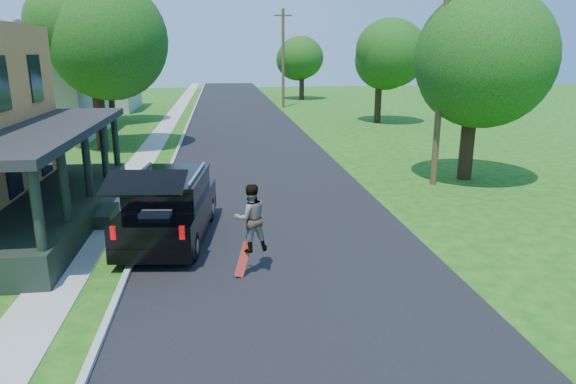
{
  "coord_description": "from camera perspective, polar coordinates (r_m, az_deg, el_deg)",
  "views": [
    {
      "loc": [
        -1.64,
        -10.26,
        5.32
      ],
      "look_at": [
        0.11,
        3.0,
        1.64
      ],
      "focal_mm": 32.0,
      "sensor_mm": 36.0,
      "label": 1
    }
  ],
  "objects": [
    {
      "name": "utility_pole_far",
      "position": [
        50.56,
        -0.55,
        14.72
      ],
      "size": [
        1.68,
        0.3,
        9.16
      ],
      "rotation": [
        0.0,
        0.0,
        0.09
      ],
      "color": "#463420",
      "rests_on": "ground"
    },
    {
      "name": "curb",
      "position": [
        30.81,
        -11.92,
        5.12
      ],
      "size": [
        0.15,
        120.0,
        0.12
      ],
      "primitive_type": "cube",
      "color": "#A5A6A1",
      "rests_on": "ground"
    },
    {
      "name": "tree_right_near",
      "position": [
        22.77,
        19.93,
        13.74
      ],
      "size": [
        5.6,
        5.36,
        7.83
      ],
      "rotation": [
        0.0,
        0.0,
        0.06
      ],
      "color": "black",
      "rests_on": "ground"
    },
    {
      "name": "neighbor_house_mid",
      "position": [
        36.27,
        -27.22,
        11.96
      ],
      "size": [
        12.78,
        12.78,
        8.3
      ],
      "color": "#A6A093",
      "rests_on": "ground"
    },
    {
      "name": "tree_left_mid",
      "position": [
        30.27,
        -21.06,
        16.52
      ],
      "size": [
        6.47,
        6.22,
        9.67
      ],
      "rotation": [
        0.0,
        0.0,
        0.07
      ],
      "color": "black",
      "rests_on": "ground"
    },
    {
      "name": "skateboarder",
      "position": [
        12.39,
        -4.17,
        -2.87
      ],
      "size": [
        0.93,
        0.8,
        1.67
      ],
      "rotation": [
        0.0,
        0.0,
        3.37
      ],
      "color": "black",
      "rests_on": "ground"
    },
    {
      "name": "skateboard",
      "position": [
        12.6,
        -4.98,
        -7.56
      ],
      "size": [
        0.48,
        0.39,
        0.86
      ],
      "rotation": [
        0.0,
        0.0,
        0.26
      ],
      "color": "red",
      "rests_on": "ground"
    },
    {
      "name": "tree_right_far",
      "position": [
        58.92,
        1.51,
        14.97
      ],
      "size": [
        5.22,
        5.0,
        7.53
      ],
      "rotation": [
        0.0,
        0.0,
        0.05
      ],
      "color": "black",
      "rests_on": "ground"
    },
    {
      "name": "tree_right_mid",
      "position": [
        40.19,
        10.16,
        15.16
      ],
      "size": [
        5.52,
        5.45,
        8.28
      ],
      "rotation": [
        0.0,
        0.0,
        -0.02
      ],
      "color": "black",
      "rests_on": "ground"
    },
    {
      "name": "neighbor_house_far",
      "position": [
        51.65,
        -21.36,
        13.12
      ],
      "size": [
        12.78,
        12.78,
        8.3
      ],
      "color": "#A6A093",
      "rests_on": "ground"
    },
    {
      "name": "street",
      "position": [
        30.76,
        -4.35,
        5.39
      ],
      "size": [
        8.0,
        120.0,
        0.02
      ],
      "primitive_type": "cube",
      "color": "black",
      "rests_on": "ground"
    },
    {
      "name": "black_suv",
      "position": [
        15.21,
        -13.07,
        -1.66
      ],
      "size": [
        2.64,
        5.61,
        2.52
      ],
      "rotation": [
        0.0,
        0.0,
        -0.12
      ],
      "color": "black",
      "rests_on": "ground"
    },
    {
      "name": "tree_left_far",
      "position": [
        41.54,
        -19.53,
        14.58
      ],
      "size": [
        6.97,
        7.09,
        8.34
      ],
      "rotation": [
        0.0,
        0.0,
        -0.4
      ],
      "color": "black",
      "rests_on": "ground"
    },
    {
      "name": "utility_pole_near",
      "position": [
        21.44,
        16.63,
        11.82
      ],
      "size": [
        1.61,
        0.34,
        8.15
      ],
      "rotation": [
        0.0,
        0.0,
        -0.14
      ],
      "color": "#463420",
      "rests_on": "ground"
    },
    {
      "name": "sidewalk",
      "position": [
        30.97,
        -14.79,
        4.99
      ],
      "size": [
        1.3,
        120.0,
        0.03
      ],
      "primitive_type": "cube",
      "color": "#989890",
      "rests_on": "ground"
    },
    {
      "name": "ground",
      "position": [
        11.67,
        1.44,
        -11.73
      ],
      "size": [
        140.0,
        140.0,
        0.0
      ],
      "primitive_type": "plane",
      "color": "#115210",
      "rests_on": "ground"
    }
  ]
}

